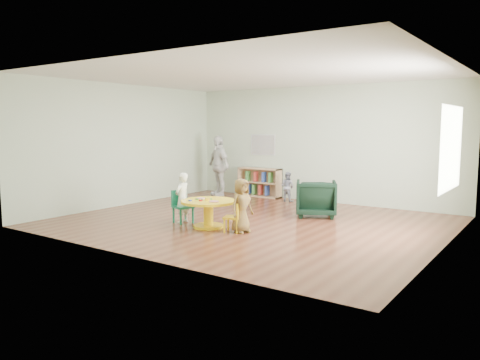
{
  "coord_description": "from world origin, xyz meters",
  "views": [
    {
      "loc": [
        4.91,
        -7.44,
        1.84
      ],
      "look_at": [
        -0.05,
        -0.3,
        0.84
      ],
      "focal_mm": 35.0,
      "sensor_mm": 36.0,
      "label": 1
    }
  ],
  "objects": [
    {
      "name": "child_right",
      "position": [
        0.38,
        -0.87,
        0.47
      ],
      "size": [
        0.38,
        0.51,
        0.94
      ],
      "primitive_type": "imported",
      "rotation": [
        0.0,
        0.0,
        1.39
      ],
      "color": "gold",
      "rests_on": "ground"
    },
    {
      "name": "room",
      "position": [
        0.01,
        0.0,
        1.89
      ],
      "size": [
        7.1,
        7.0,
        2.8
      ],
      "color": "#552A1B",
      "rests_on": "ground"
    },
    {
      "name": "toddler",
      "position": [
        -0.6,
        2.53,
        0.36
      ],
      "size": [
        0.37,
        0.29,
        0.73
      ],
      "primitive_type": "imported",
      "rotation": [
        0.0,
        0.0,
        3.09
      ],
      "color": "#1B2444",
      "rests_on": "ground"
    },
    {
      "name": "kid_chair_left",
      "position": [
        -1.04,
        -0.83,
        0.33
      ],
      "size": [
        0.42,
        0.42,
        0.62
      ],
      "rotation": [
        0.0,
        0.0,
        -1.88
      ],
      "color": "#167A55",
      "rests_on": "ground"
    },
    {
      "name": "alphabet_poster",
      "position": [
        -1.6,
        2.98,
        1.35
      ],
      "size": [
        0.74,
        0.01,
        0.54
      ],
      "color": "silver",
      "rests_on": "ground"
    },
    {
      "name": "bookshelf",
      "position": [
        -1.61,
        2.86,
        0.37
      ],
      "size": [
        1.2,
        0.3,
        0.75
      ],
      "color": "tan",
      "rests_on": "ground"
    },
    {
      "name": "activity_table",
      "position": [
        -0.35,
        -0.88,
        0.34
      ],
      "size": [
        1.0,
        1.0,
        0.54
      ],
      "rotation": [
        0.0,
        0.0,
        -0.01
      ],
      "color": "yellow",
      "rests_on": "ground"
    },
    {
      "name": "armchair",
      "position": [
        0.79,
        1.21,
        0.37
      ],
      "size": [
        1.08,
        1.09,
        0.74
      ],
      "primitive_type": "imported",
      "rotation": [
        0.0,
        0.0,
        3.61
      ],
      "color": "black",
      "rests_on": "ground"
    },
    {
      "name": "kid_chair_right",
      "position": [
        0.27,
        -0.92,
        0.28
      ],
      "size": [
        0.35,
        0.35,
        0.52
      ],
      "rotation": [
        0.0,
        0.0,
        1.91
      ],
      "color": "yellow",
      "rests_on": "ground"
    },
    {
      "name": "adult_caretaker",
      "position": [
        -2.57,
        2.33,
        0.8
      ],
      "size": [
        1.01,
        0.73,
        1.6
      ],
      "primitive_type": "imported",
      "rotation": [
        0.0,
        0.0,
        -0.41
      ],
      "color": "white",
      "rests_on": "ground"
    },
    {
      "name": "child_left",
      "position": [
        -1.02,
        -0.84,
        0.48
      ],
      "size": [
        0.26,
        0.37,
        0.96
      ],
      "primitive_type": "imported",
      "rotation": [
        0.0,
        0.0,
        -1.49
      ],
      "color": "white",
      "rests_on": "ground"
    }
  ]
}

